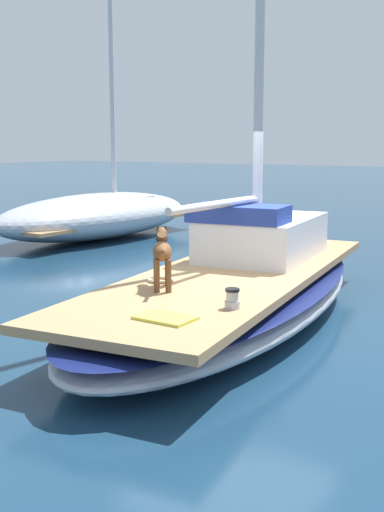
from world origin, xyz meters
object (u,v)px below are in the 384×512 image
at_px(deck_winch, 232,299).
at_px(deck_towel, 165,318).
at_px(dog_brown, 162,253).
at_px(sailboat_main, 233,295).
at_px(coiled_rope, 161,280).
at_px(moored_boat_port_side, 98,214).

bearing_deg(deck_winch, deck_towel, -115.15).
height_order(dog_brown, deck_winch, dog_brown).
distance_m(deck_winch, deck_towel, 0.79).
height_order(sailboat_main, coiled_rope, coiled_rope).
xyz_separation_m(sailboat_main, coiled_rope, (-0.42, -1.06, 0.35)).
bearing_deg(sailboat_main, deck_towel, -75.58).
bearing_deg(moored_boat_port_side, coiled_rope, -43.12).
distance_m(sailboat_main, dog_brown, 1.55).
distance_m(dog_brown, moored_boat_port_side, 8.79).
relative_size(sailboat_main, deck_towel, 13.41).
relative_size(deck_towel, moored_boat_port_side, 0.07).
xyz_separation_m(sailboat_main, dog_brown, (-0.19, -1.34, 0.75)).
height_order(sailboat_main, dog_brown, dog_brown).
bearing_deg(sailboat_main, deck_winch, -60.69).
distance_m(deck_winch, coiled_rope, 1.53).
bearing_deg(deck_winch, coiled_rope, 154.94).
relative_size(dog_brown, deck_winch, 3.83).
bearing_deg(coiled_rope, dog_brown, -50.39).
distance_m(coiled_rope, moored_boat_port_side, 8.42).
bearing_deg(moored_boat_port_side, deck_winch, -40.37).
height_order(deck_winch, coiled_rope, deck_winch).
bearing_deg(dog_brown, deck_towel, -53.00).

